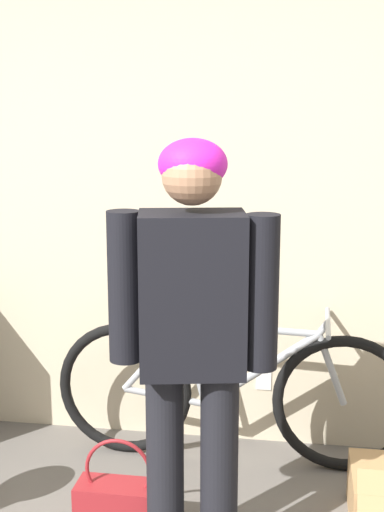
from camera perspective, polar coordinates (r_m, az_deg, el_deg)
The scene contains 4 objects.
wall_back at distance 3.69m, azimuth -2.49°, elevation 4.76°, with size 8.00×0.07×2.60m.
person at distance 2.62m, azimuth 0.00°, elevation -5.34°, with size 0.63×0.32×1.65m.
bicycle at distance 3.60m, azimuth 3.15°, elevation -10.83°, with size 1.79×0.46×0.77m.
handbag at distance 3.15m, azimuth -5.86°, elevation -19.28°, with size 0.35×0.16×0.43m.
Camera 1 is at (0.73, -1.28, 1.77)m, focal length 50.00 mm.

